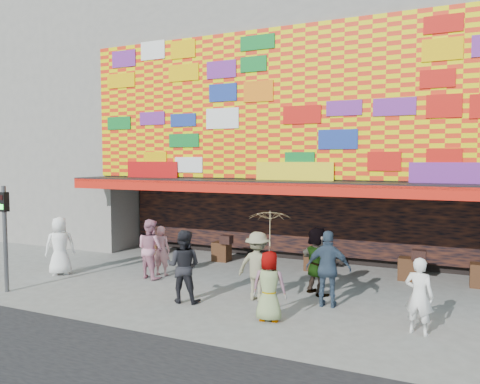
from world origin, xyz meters
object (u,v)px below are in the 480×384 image
Objects in this scene: ped_c at (184,266)px; ped_d at (258,266)px; ped_i at (150,249)px; ped_f at (317,261)px; ped_g at (269,286)px; ped_b at (161,250)px; ped_a at (60,246)px; parasol at (269,229)px; ped_h at (419,296)px; signal_left at (5,226)px; ped_e at (328,269)px.

ped_c reaches higher than ped_d.
ped_c reaches higher than ped_i.
ped_f reaches higher than ped_g.
ped_g reaches higher than ped_b.
parasol is at bearing 126.00° from ped_a.
ped_b is 0.97× the size of ped_h.
signal_left is 1.81× the size of ped_h.
ped_f is 1.00× the size of ped_i.
ped_f is at bearing -132.29° from ped_d.
ped_b is (2.89, 3.42, -1.06)m from signal_left.
ped_a is 1.03× the size of parasol.
ped_e reaches higher than ped_d.
ped_e is 1.19× the size of ped_g.
ped_i is (-5.80, 0.50, -0.04)m from ped_e.
ped_c is 3.68m from ped_f.
ped_e is at bearing 160.11° from ped_b.
ped_h is at bearing 155.54° from ped_b.
parasol is (-0.98, -1.60, 1.16)m from ped_e.
ped_f is (8.16, 1.33, -0.01)m from ped_a.
ped_d is at bearing 136.32° from ped_a.
ped_c is at bearing 124.77° from ped_b.
ped_d reaches higher than ped_h.
ped_b is 5.52m from parasol.
ped_c is at bearing 15.07° from ped_h.
ped_c is 5.76m from ped_h.
ped_b is 0.83× the size of ped_e.
ped_h is at bearing 131.64° from ped_a.
ped_e is at bearing -172.81° from ped_c.
signal_left is 1.84× the size of ped_g.
ped_f is at bearing -159.98° from ped_i.
ped_a is 0.99× the size of ped_c.
ped_d is (3.85, -1.16, 0.11)m from ped_b.
ped_f is 2.61m from ped_g.
signal_left reaches higher than ped_e.
ped_h is at bearing 7.64° from signal_left.
ped_a is 6.87m from ped_d.
ped_f reaches higher than ped_b.
parasol is at bearing 52.41° from ped_e.
ped_b is (3.02, 1.31, -0.14)m from ped_a.
ped_e is 1.04× the size of ped_i.
ped_e reaches higher than ped_a.
ped_c is 0.98× the size of ped_e.
signal_left reaches higher than ped_h.
ped_g is 3.25m from ped_h.
parasol is (4.71, -2.54, 1.33)m from ped_b.
ped_a reaches higher than ped_i.
ped_d reaches higher than ped_b.
ped_a is at bearing 9.99° from ped_h.
ped_a is (-0.13, 2.10, -0.92)m from signal_left.
signal_left is 1.54× the size of ped_e.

